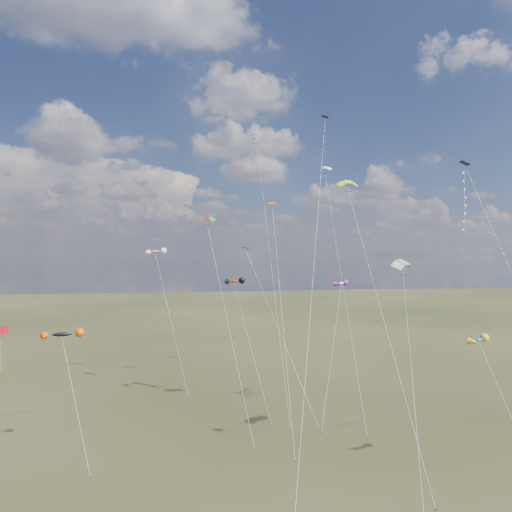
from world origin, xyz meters
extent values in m
plane|color=black|center=(0.00, 0.00, 0.00)|extent=(400.00, 400.00, 0.00)
cube|color=black|center=(10.74, 23.91, 38.24)|extent=(1.10, 1.13, 0.30)
cylinder|color=silver|center=(4.64, 8.96, 19.12)|extent=(12.21, 29.92, 38.26)
cube|color=navy|center=(3.45, 39.75, 42.09)|extent=(1.18, 1.16, 0.39)
cylinder|color=silver|center=(3.13, 25.85, 21.04)|extent=(0.66, 27.82, 42.10)
cube|color=#332316|center=(2.81, 11.95, 0.06)|extent=(0.10, 0.10, 0.12)
cube|color=black|center=(-0.58, 23.08, 20.08)|extent=(1.21, 1.23, 0.32)
cylinder|color=silver|center=(2.70, 17.19, 10.04)|extent=(6.58, 11.81, 20.10)
cube|color=#332316|center=(5.97, 11.30, 0.06)|extent=(0.10, 0.10, 0.12)
cube|color=#AE000A|center=(-25.12, 7.65, 12.35)|extent=(1.47, 1.43, 0.47)
cube|color=#090F4A|center=(15.17, -0.71, 27.12)|extent=(0.86, 0.92, 0.38)
cube|color=#C74707|center=(2.28, 19.34, 25.60)|extent=(0.99, 0.93, 0.37)
cylinder|color=silver|center=(1.80, 11.78, 12.80)|extent=(0.98, 15.14, 25.62)
cube|color=#332316|center=(1.33, 4.21, 0.06)|extent=(0.10, 0.10, 0.12)
cylinder|color=silver|center=(10.10, 4.63, 13.90)|extent=(0.81, 19.99, 27.81)
cube|color=#332316|center=(9.70, -5.35, 0.06)|extent=(0.10, 0.10, 0.12)
cylinder|color=silver|center=(12.02, 20.92, 16.60)|extent=(3.84, 25.62, 33.21)
cube|color=#332316|center=(10.11, 8.12, 0.06)|extent=(0.10, 0.10, 0.12)
cylinder|color=silver|center=(10.67, 0.00, 9.21)|extent=(4.83, 12.33, 18.43)
cylinder|color=silver|center=(-3.62, 17.62, 12.18)|extent=(3.38, 20.34, 24.38)
cube|color=#332316|center=(-1.94, 7.47, 0.06)|extent=(0.10, 0.10, 0.12)
ellipsoid|color=black|center=(-20.58, 10.56, 11.35)|extent=(3.71, 1.73, 0.94)
cylinder|color=silver|center=(-18.69, 7.41, 5.67)|extent=(3.82, 6.32, 11.36)
cube|color=#332316|center=(-16.79, 4.26, 0.06)|extent=(0.10, 0.10, 0.12)
ellipsoid|color=red|center=(-2.03, 23.92, 15.60)|extent=(2.78, 2.18, 1.01)
cylinder|color=silver|center=(-0.52, 18.56, 7.80)|extent=(3.05, 10.75, 15.62)
cube|color=#332316|center=(0.99, 13.20, 0.06)|extent=(0.10, 0.10, 0.12)
ellipsoid|color=silver|center=(11.18, 18.70, 15.55)|extent=(2.22, 2.19, 0.76)
cylinder|color=silver|center=(8.47, 14.44, 7.77)|extent=(5.46, 8.54, 15.56)
cube|color=#332316|center=(5.75, 10.19, 0.06)|extent=(0.10, 0.10, 0.12)
ellipsoid|color=red|center=(-12.98, 38.01, 19.65)|extent=(3.34, 2.15, 1.16)
cylinder|color=silver|center=(-10.45, 31.41, 9.83)|extent=(5.08, 13.22, 19.67)
cube|color=#332316|center=(-7.93, 24.81, 0.06)|extent=(0.10, 0.10, 0.12)
ellipsoid|color=blue|center=(17.31, 0.26, 11.51)|extent=(2.17, 1.66, 0.91)
cylinder|color=silver|center=(17.63, -3.46, 5.75)|extent=(0.66, 7.47, 11.52)
camera|label=1|loc=(-9.37, -36.64, 19.16)|focal=32.00mm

